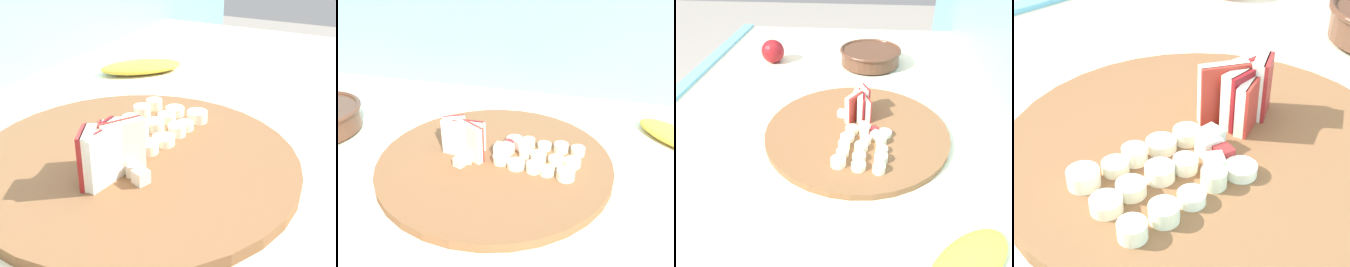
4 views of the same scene
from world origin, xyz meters
TOP-DOWN VIEW (x-y plane):
  - tile_backsplash at (0.00, 0.44)m, footprint 2.40×0.04m
  - cutting_board at (-0.01, 0.08)m, footprint 0.39×0.39m
  - apple_wedge_fan at (-0.06, 0.08)m, footprint 0.08×0.06m
  - apple_dice_pile at (-0.00, 0.09)m, footprint 0.10×0.10m
  - banana_slice_rows at (0.07, 0.09)m, footprint 0.15×0.12m
  - banana_peel at (0.30, 0.25)m, footprint 0.16×0.16m

SIDE VIEW (x-z plane):
  - tile_backsplash at x=0.00m, z-range 0.00..1.44m
  - cutting_board at x=-0.01m, z-range 0.91..0.92m
  - banana_peel at x=0.30m, z-range 0.91..0.93m
  - banana_slice_rows at x=0.07m, z-range 0.92..0.94m
  - apple_dice_pile at x=0.00m, z-range 0.92..0.94m
  - apple_wedge_fan at x=-0.06m, z-range 0.92..0.98m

